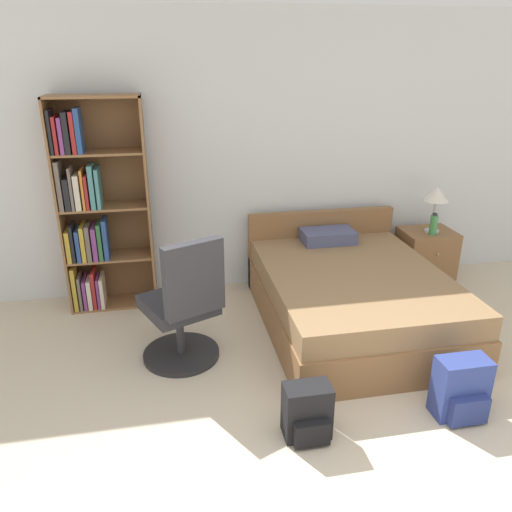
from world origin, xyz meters
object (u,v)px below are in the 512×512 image
(office_chair, at_px, (184,310))
(water_bottle, at_px, (433,225))
(nightstand, at_px, (425,256))
(backpack_black, at_px, (307,413))
(table_lamp, at_px, (436,196))
(bed, at_px, (350,295))
(backpack_blue, at_px, (461,389))
(bookshelf, at_px, (94,210))

(office_chair, bearing_deg, water_bottle, 20.21)
(nightstand, relative_size, backpack_black, 1.56)
(office_chair, bearing_deg, backpack_black, -54.31)
(office_chair, relative_size, table_lamp, 2.25)
(bed, bearing_deg, backpack_blue, -78.20)
(bed, height_order, backpack_blue, bed)
(water_bottle, bearing_deg, office_chair, -159.79)
(water_bottle, distance_m, backpack_black, 2.63)
(bookshelf, relative_size, table_lamp, 4.10)
(backpack_black, bearing_deg, nightstand, 47.12)
(table_lamp, height_order, backpack_blue, table_lamp)
(bookshelf, xyz_separation_m, bed, (2.13, -0.76, -0.65))
(bed, bearing_deg, office_chair, -166.48)
(office_chair, bearing_deg, bed, 13.52)
(backpack_black, bearing_deg, office_chair, 125.69)
(nightstand, relative_size, water_bottle, 2.54)
(water_bottle, xyz_separation_m, backpack_blue, (-0.78, -1.86, -0.46))
(nightstand, distance_m, backpack_black, 2.68)
(bed, bearing_deg, backpack_black, -120.34)
(backpack_blue, bearing_deg, nightstand, 67.87)
(bookshelf, height_order, table_lamp, bookshelf)
(table_lamp, height_order, water_bottle, table_lamp)
(bed, xyz_separation_m, office_chair, (-1.43, -0.34, 0.18))
(bookshelf, xyz_separation_m, table_lamp, (3.21, -0.12, -0.00))
(water_bottle, distance_m, backpack_blue, 2.06)
(backpack_black, bearing_deg, water_bottle, 45.87)
(water_bottle, bearing_deg, backpack_blue, -112.70)
(table_lamp, bearing_deg, water_bottle, -114.80)
(table_lamp, height_order, backpack_black, table_lamp)
(bed, bearing_deg, bookshelf, 160.32)
(table_lamp, xyz_separation_m, water_bottle, (-0.03, -0.07, -0.26))
(bed, distance_m, backpack_blue, 1.32)
(water_bottle, height_order, backpack_blue, water_bottle)
(backpack_black, bearing_deg, bed, 59.66)
(bookshelf, height_order, bed, bookshelf)
(bed, height_order, table_lamp, table_lamp)
(bed, relative_size, backpack_blue, 4.64)
(bookshelf, xyz_separation_m, nightstand, (3.20, -0.09, -0.65))
(nightstand, distance_m, backpack_blue, 2.12)
(bookshelf, relative_size, backpack_blue, 4.58)
(bookshelf, distance_m, office_chair, 1.39)
(water_bottle, bearing_deg, backpack_black, -134.13)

